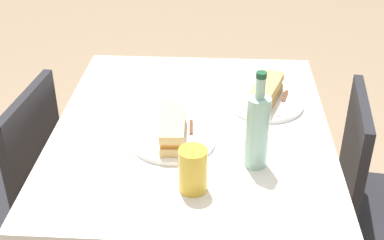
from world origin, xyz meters
The scene contains 12 objects.
dining_table centered at (0.00, 0.00, 0.64)m, with size 1.04×0.86×0.77m.
chair_far centered at (-0.01, 0.63, 0.49)m, with size 0.44×0.44×0.86m.
chair_near centered at (-0.01, -0.63, 0.49)m, with size 0.44×0.44×0.86m.
plate_near centered at (0.10, -0.05, 0.77)m, with size 0.26×0.26×0.01m, color white.
baguette_sandwich_near centered at (0.10, -0.05, 0.82)m, with size 0.21×0.08×0.07m.
knife_near centered at (0.08, 0.01, 0.79)m, with size 0.18×0.02×0.01m.
plate_far centered at (-0.15, 0.24, 0.77)m, with size 0.26×0.26×0.01m, color white.
baguette_sandwich_far centered at (-0.15, 0.24, 0.82)m, with size 0.21×0.13×0.07m.
knife_far centered at (-0.14, 0.30, 0.79)m, with size 0.18×0.06×0.01m.
water_bottle centered at (0.20, 0.19, 0.88)m, with size 0.06×0.06×0.29m.
beer_glass centered at (0.32, 0.02, 0.83)m, with size 0.08×0.08×0.12m, color gold.
paper_napkin centered at (-0.38, 0.05, 0.77)m, with size 0.14×0.14×0.00m, color white.
Camera 1 is at (1.41, 0.08, 1.63)m, focal length 49.03 mm.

